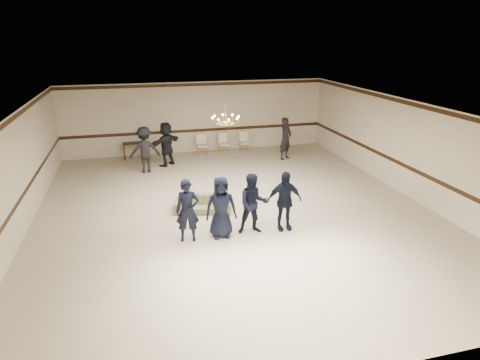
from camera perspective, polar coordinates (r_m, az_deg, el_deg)
The scene contains 16 objects.
room at distance 12.54m, azimuth -0.94°, elevation 2.64°, with size 12.01×14.01×3.21m.
chair_rail at distance 19.33m, azimuth -5.87°, elevation 6.83°, with size 12.00×0.02×0.14m, color black.
crown_molding at distance 18.97m, azimuth -6.10°, elevation 12.96°, with size 12.00×0.02×0.14m, color black.
chandelier at distance 13.18m, azimuth -2.01°, elevation 9.19°, with size 0.94×0.94×0.89m, color gold, non-canonical shape.
boy_a at distance 10.98m, azimuth -7.25°, elevation -4.22°, with size 0.63×0.41×1.71m, color black.
boy_b at distance 11.11m, azimuth -2.64°, elevation -3.77°, with size 0.84×0.55×1.71m, color black.
boy_c at distance 11.31m, azimuth 1.83°, elevation -3.32°, with size 0.83×0.65×1.71m, color black.
boy_d at distance 11.58m, azimuth 6.11°, elevation -2.86°, with size 1.00×0.42×1.71m, color black.
settee at distance 12.91m, azimuth -5.17°, elevation -3.26°, with size 1.76×0.69×0.51m, color #77724F.
adult_left at distance 16.71m, azimuth -12.99°, elevation 4.08°, with size 1.19×0.68×1.84m, color black.
adult_mid at distance 17.43m, azimuth -10.12°, elevation 4.92°, with size 1.70×0.54×1.84m, color black.
adult_right at distance 18.14m, azimuth 6.31°, elevation 5.69°, with size 0.67×0.44×1.84m, color black.
banquet_chair_left at distance 18.75m, azimuth -5.25°, elevation 4.78°, with size 0.46×0.46×0.95m, color beige, non-canonical shape.
banquet_chair_mid at distance 18.93m, azimuth -2.26°, elevation 5.00°, with size 0.46×0.46×0.95m, color beige, non-canonical shape.
banquet_chair_right at distance 19.16m, azimuth 0.67°, elevation 5.19°, with size 0.46×0.46×0.95m, color beige, non-canonical shape.
console_table at distance 18.74m, azimuth -14.44°, elevation 3.92°, with size 0.90×0.38×0.75m, color black.
Camera 1 is at (-2.82, -11.65, 5.29)m, focal length 30.94 mm.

